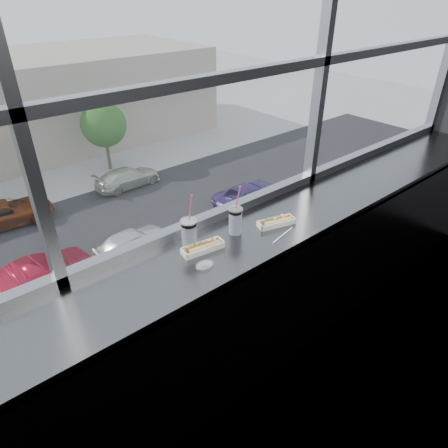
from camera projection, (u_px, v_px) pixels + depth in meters
wall_back_lower at (212, 285)px, 2.94m from camera, size 6.00×0.00×6.00m
window_glass at (204, 18)px, 2.04m from camera, size 6.00×0.00×6.00m
window_mullions at (206, 19)px, 2.03m from camera, size 6.00×0.08×2.40m
counter at (238, 243)px, 2.49m from camera, size 6.00×0.55×0.06m
counter_fascia at (262, 326)px, 2.59m from camera, size 6.00×0.04×1.04m
hotdog_tray_left at (203, 247)px, 2.35m from camera, size 0.27×0.12×0.06m
hotdog_tray_right at (276, 221)px, 2.60m from camera, size 0.27×0.15×0.06m
soda_cup_left at (189, 233)px, 2.33m from camera, size 0.10×0.10×0.36m
soda_cup_right at (235, 219)px, 2.48m from camera, size 0.09×0.09×0.33m
loose_straw at (283, 235)px, 2.50m from camera, size 0.22×0.05×0.01m
wrapper at (205, 265)px, 2.22m from camera, size 0.10×0.07×0.03m
plaza_near at (89, 444)px, 13.53m from camera, size 50.00×14.00×0.04m
car_near_d at (131, 238)px, 22.51m from camera, size 3.19×6.24×2.00m
car_near_c at (40, 271)px, 19.69m from camera, size 3.83×7.30×2.32m
car_far_c at (127, 174)px, 29.98m from camera, size 2.68×5.92×1.94m
car_near_e at (250, 191)px, 27.54m from camera, size 2.69×5.99×1.97m
car_far_b at (5, 209)px, 25.25m from camera, size 3.21×6.48×2.08m
pedestrian_c at (28, 173)px, 30.07m from camera, size 0.68×0.91×2.05m
tree_right at (104, 125)px, 31.41m from camera, size 3.58×3.58×5.59m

